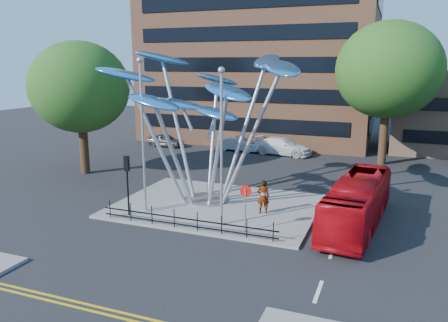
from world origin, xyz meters
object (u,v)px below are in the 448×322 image
at_px(pedestrian, 263,197).
at_px(parked_car_right, 283,146).
at_px(red_bus, 357,203).
at_px(leaf_sculpture, 204,93).
at_px(street_lamp_left, 142,122).
at_px(tree_right, 389,70).
at_px(street_lamp_right, 221,133).
at_px(tree_left, 80,87).
at_px(no_entry_sign_island, 245,200).
at_px(parked_car_left, 166,140).
at_px(parked_car_mid, 239,144).
at_px(traffic_light_island, 127,173).

xyz_separation_m(pedestrian, parked_car_right, (-3.09, 17.30, -0.32)).
bearing_deg(red_bus, leaf_sculpture, -179.83).
bearing_deg(street_lamp_left, pedestrian, 17.17).
relative_size(tree_right, leaf_sculpture, 0.95).
distance_m(tree_right, leaf_sculpture, 18.37).
bearing_deg(street_lamp_right, tree_left, 154.23).
distance_m(tree_left, red_bus, 22.33).
relative_size(pedestrian, parked_car_right, 0.35).
relative_size(no_entry_sign_island, parked_car_left, 0.63).
bearing_deg(street_lamp_left, parked_car_mid, 93.02).
bearing_deg(tree_left, pedestrian, -15.55).
bearing_deg(street_lamp_left, tree_left, 145.62).
xyz_separation_m(street_lamp_right, parked_car_mid, (-6.03, 20.00, -4.38)).
relative_size(leaf_sculpture, parked_car_mid, 2.92).
height_order(tree_right, leaf_sculpture, tree_right).
xyz_separation_m(traffic_light_island, parked_car_right, (3.97, 20.33, -1.79)).
distance_m(red_bus, parked_car_right, 18.97).
relative_size(street_lamp_left, parked_car_left, 2.25).
height_order(street_lamp_left, parked_car_right, street_lamp_left).
distance_m(street_lamp_right, no_entry_sign_island, 3.64).
xyz_separation_m(leaf_sculpture, traffic_light_island, (-2.93, -4.18, -4.26)).
bearing_deg(tree_left, traffic_light_island, -39.81).
bearing_deg(parked_car_right, tree_right, -86.85).
relative_size(street_lamp_right, parked_car_left, 2.12).
relative_size(parked_car_left, parked_car_right, 0.69).
bearing_deg(red_bus, street_lamp_right, -151.89).
height_order(leaf_sculpture, parked_car_left, leaf_sculpture).
distance_m(street_lamp_left, no_entry_sign_island, 7.47).
bearing_deg(tree_left, parked_car_left, 87.83).
height_order(red_bus, parked_car_right, red_bus).
bearing_deg(pedestrian, leaf_sculpture, -36.98).
height_order(pedestrian, parked_car_left, pedestrian).
relative_size(leaf_sculpture, no_entry_sign_island, 5.19).
xyz_separation_m(parked_car_left, parked_car_mid, (8.00, 0.58, 0.05)).
bearing_deg(no_entry_sign_island, parked_car_right, 98.48).
distance_m(traffic_light_island, parked_car_right, 20.79).
height_order(leaf_sculpture, parked_car_right, leaf_sculpture).
bearing_deg(leaf_sculpture, tree_right, 56.69).
relative_size(tree_right, parked_car_left, 3.09).
bearing_deg(street_lamp_left, leaf_sculpture, 52.60).
height_order(traffic_light_island, pedestrian, traffic_light_island).
xyz_separation_m(no_entry_sign_island, parked_car_right, (-3.03, 20.31, -0.99)).
bearing_deg(tree_left, parked_car_right, 44.68).
bearing_deg(parked_car_right, parked_car_mid, 96.18).
relative_size(tree_left, parked_car_mid, 2.37).
bearing_deg(tree_right, street_lamp_right, -111.54).
height_order(leaf_sculpture, pedestrian, leaf_sculpture).
xyz_separation_m(red_bus, parked_car_right, (-8.26, 17.07, -0.50)).
relative_size(street_lamp_left, parked_car_right, 1.56).
bearing_deg(parked_car_left, pedestrian, -136.37).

